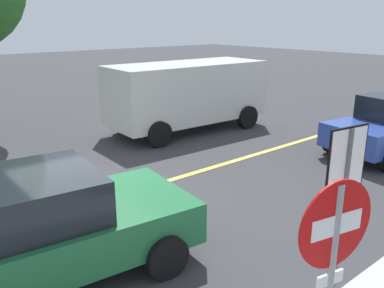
{
  "coord_description": "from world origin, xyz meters",
  "views": [
    {
      "loc": [
        -3.2,
        -6.97,
        3.51
      ],
      "look_at": [
        2.05,
        -0.65,
        1.0
      ],
      "focal_mm": 38.15,
      "sensor_mm": 36.0,
      "label": 1
    }
  ],
  "objects_px": {
    "stop_sign": "(331,264)",
    "car_green_approaching": "(31,230)",
    "speed_limit_sign": "(342,198)",
    "white_van": "(187,92)"
  },
  "relations": [
    {
      "from": "stop_sign",
      "to": "car_green_approaching",
      "type": "relative_size",
      "value": 0.51
    },
    {
      "from": "speed_limit_sign",
      "to": "car_green_approaching",
      "type": "height_order",
      "value": "speed_limit_sign"
    },
    {
      "from": "stop_sign",
      "to": "car_green_approaching",
      "type": "bearing_deg",
      "value": 108.69
    },
    {
      "from": "speed_limit_sign",
      "to": "white_van",
      "type": "relative_size",
      "value": 0.48
    },
    {
      "from": "white_van",
      "to": "speed_limit_sign",
      "type": "bearing_deg",
      "value": -119.27
    },
    {
      "from": "speed_limit_sign",
      "to": "car_green_approaching",
      "type": "relative_size",
      "value": 0.55
    },
    {
      "from": "speed_limit_sign",
      "to": "white_van",
      "type": "xyz_separation_m",
      "value": [
        4.61,
        8.22,
        -0.5
      ]
    },
    {
      "from": "stop_sign",
      "to": "car_green_approaching",
      "type": "distance_m",
      "value": 3.97
    },
    {
      "from": "speed_limit_sign",
      "to": "car_green_approaching",
      "type": "bearing_deg",
      "value": 123.69
    },
    {
      "from": "speed_limit_sign",
      "to": "white_van",
      "type": "bearing_deg",
      "value": 60.73
    }
  ]
}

